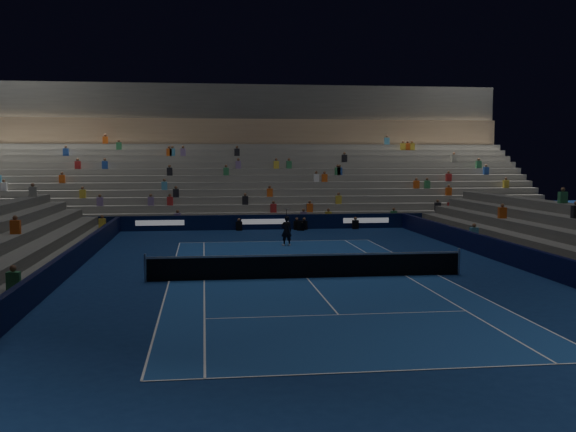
% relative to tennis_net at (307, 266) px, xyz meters
% --- Properties ---
extents(ground, '(90.00, 90.00, 0.00)m').
position_rel_tennis_net_xyz_m(ground, '(0.00, 0.00, -0.50)').
color(ground, '#0D2250').
rests_on(ground, ground).
extents(court_surface, '(10.97, 23.77, 0.01)m').
position_rel_tennis_net_xyz_m(court_surface, '(0.00, 0.00, -0.50)').
color(court_surface, navy).
rests_on(court_surface, ground).
extents(sponsor_barrier_far, '(44.00, 0.25, 1.00)m').
position_rel_tennis_net_xyz_m(sponsor_barrier_far, '(0.00, 18.50, -0.00)').
color(sponsor_barrier_far, black).
rests_on(sponsor_barrier_far, ground).
extents(sponsor_barrier_east, '(0.25, 37.00, 1.00)m').
position_rel_tennis_net_xyz_m(sponsor_barrier_east, '(9.70, 0.00, -0.00)').
color(sponsor_barrier_east, black).
rests_on(sponsor_barrier_east, ground).
extents(sponsor_barrier_west, '(0.25, 37.00, 1.00)m').
position_rel_tennis_net_xyz_m(sponsor_barrier_west, '(-9.70, 0.00, -0.00)').
color(sponsor_barrier_west, black).
rests_on(sponsor_barrier_west, ground).
extents(grandstand_main, '(44.00, 15.20, 11.20)m').
position_rel_tennis_net_xyz_m(grandstand_main, '(0.00, 27.90, 2.87)').
color(grandstand_main, slate).
rests_on(grandstand_main, ground).
extents(tennis_net, '(12.90, 0.10, 1.10)m').
position_rel_tennis_net_xyz_m(tennis_net, '(0.00, 0.00, 0.00)').
color(tennis_net, '#B2B2B7').
rests_on(tennis_net, ground).
extents(tennis_player, '(0.66, 0.48, 1.67)m').
position_rel_tennis_net_xyz_m(tennis_player, '(0.42, 9.96, 0.33)').
color(tennis_player, black).
rests_on(tennis_player, ground).
extents(broadcast_camera, '(0.62, 1.00, 0.64)m').
position_rel_tennis_net_xyz_m(broadcast_camera, '(2.36, 17.64, -0.18)').
color(broadcast_camera, black).
rests_on(broadcast_camera, ground).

